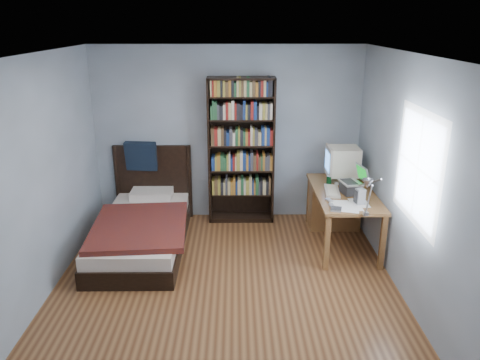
% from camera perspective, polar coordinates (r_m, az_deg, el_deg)
% --- Properties ---
extents(room, '(4.20, 4.24, 2.50)m').
position_cam_1_polar(room, '(4.72, -1.61, -0.31)').
color(room, '#552F19').
rests_on(room, ground).
extents(desk, '(0.75, 1.49, 0.73)m').
position_cam_1_polar(desk, '(6.61, 11.62, -2.72)').
color(desk, brown).
rests_on(desk, floor).
extents(crt_monitor, '(0.42, 0.40, 0.48)m').
position_cam_1_polar(crt_monitor, '(6.44, 12.33, 2.20)').
color(crt_monitor, beige).
rests_on(crt_monitor, desk).
extents(laptop, '(0.35, 0.34, 0.37)m').
position_cam_1_polar(laptop, '(6.04, 13.47, -0.65)').
color(laptop, '#2D2D30').
rests_on(laptop, desk).
extents(desk_lamp, '(0.22, 0.49, 0.58)m').
position_cam_1_polar(desk_lamp, '(4.94, 15.29, -0.82)').
color(desk_lamp, '#99999E').
rests_on(desk_lamp, desk).
extents(keyboard, '(0.23, 0.46, 0.04)m').
position_cam_1_polar(keyboard, '(6.06, 11.17, -1.34)').
color(keyboard, '#BFB39F').
rests_on(keyboard, desk).
extents(speaker, '(0.12, 0.12, 0.19)m').
position_cam_1_polar(speaker, '(5.71, 14.42, -1.97)').
color(speaker, gray).
rests_on(speaker, desk).
extents(soda_can, '(0.07, 0.07, 0.12)m').
position_cam_1_polar(soda_can, '(6.31, 10.80, -0.06)').
color(soda_can, '#073613').
rests_on(soda_can, desk).
extents(mouse, '(0.06, 0.10, 0.03)m').
position_cam_1_polar(mouse, '(6.33, 11.69, -0.45)').
color(mouse, silver).
rests_on(mouse, desk).
extents(phone_silver, '(0.09, 0.12, 0.02)m').
position_cam_1_polar(phone_silver, '(5.76, 10.82, -2.43)').
color(phone_silver, silver).
rests_on(phone_silver, desk).
extents(phone_grey, '(0.05, 0.10, 0.02)m').
position_cam_1_polar(phone_grey, '(5.62, 11.09, -3.00)').
color(phone_grey, gray).
rests_on(phone_grey, desk).
extents(external_drive, '(0.15, 0.15, 0.02)m').
position_cam_1_polar(external_drive, '(5.50, 11.64, -3.52)').
color(external_drive, gray).
rests_on(external_drive, desk).
extents(bookshelf, '(0.94, 0.30, 2.08)m').
position_cam_1_polar(bookshelf, '(6.63, 0.14, 3.53)').
color(bookshelf, black).
rests_on(bookshelf, floor).
extents(bed, '(1.22, 2.14, 1.16)m').
position_cam_1_polar(bed, '(6.26, -11.72, -5.57)').
color(bed, black).
rests_on(bed, floor).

